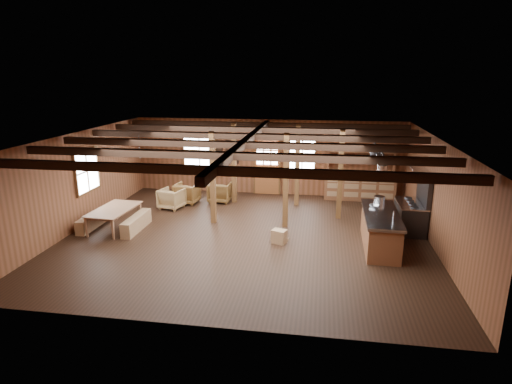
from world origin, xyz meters
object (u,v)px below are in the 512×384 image
at_px(commercial_range, 412,211).
at_px(armchair_c, 172,198).
at_px(armchair_b, 187,193).
at_px(armchair_a, 220,192).
at_px(dining_table, 116,219).
at_px(kitchen_island, 380,230).

height_order(commercial_range, armchair_c, commercial_range).
bearing_deg(armchair_b, armchair_a, -157.46).
bearing_deg(armchair_a, armchair_c, 35.04).
bearing_deg(armchair_c, armchair_a, -132.43).
xyz_separation_m(armchair_b, armchair_c, (-0.33, -0.65, -0.02)).
bearing_deg(armchair_b, armchair_c, 69.03).
bearing_deg(dining_table, kitchen_island, -87.90).
distance_m(kitchen_island, armchair_c, 6.97).
xyz_separation_m(dining_table, armchair_a, (2.38, 3.14, 0.04)).
height_order(kitchen_island, armchair_a, kitchen_island).
bearing_deg(commercial_range, armchair_b, 167.24).
xyz_separation_m(kitchen_island, commercial_range, (1.05, 1.36, 0.12)).
xyz_separation_m(armchair_a, armchair_c, (-1.44, -0.98, -0.01)).
bearing_deg(dining_table, armchair_a, -33.54).
relative_size(dining_table, armchair_a, 2.28).
bearing_deg(armchair_a, kitchen_island, 147.56).
relative_size(dining_table, armchair_c, 2.34).
relative_size(kitchen_island, armchair_b, 3.18).
relative_size(commercial_range, armchair_b, 2.27).
xyz_separation_m(dining_table, armchair_b, (1.28, 2.81, 0.05)).
distance_m(commercial_range, dining_table, 8.64).
bearing_deg(armchair_b, dining_table, 71.53).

